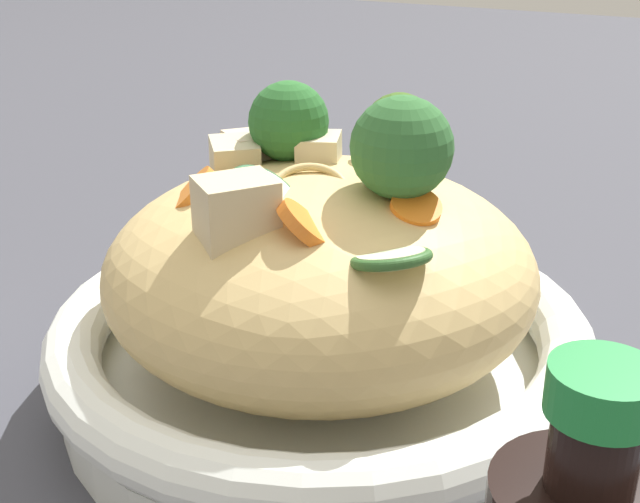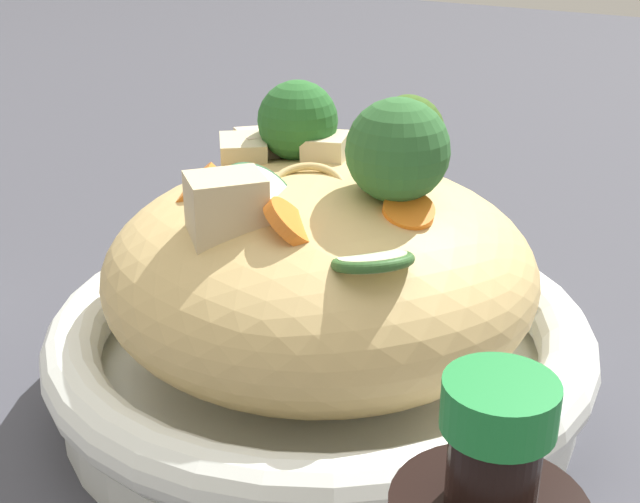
% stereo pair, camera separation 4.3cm
% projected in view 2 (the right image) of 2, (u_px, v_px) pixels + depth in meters
% --- Properties ---
extents(ground_plane, '(3.00, 3.00, 0.00)m').
position_uv_depth(ground_plane, '(320.00, 391.00, 0.47)').
color(ground_plane, '#3D3D46').
extents(serving_bowl, '(0.29, 0.29, 0.05)m').
position_uv_depth(serving_bowl, '(320.00, 349.00, 0.46)').
color(serving_bowl, white).
rests_on(serving_bowl, ground_plane).
extents(noodle_heap, '(0.22, 0.22, 0.11)m').
position_uv_depth(noodle_heap, '(320.00, 269.00, 0.44)').
color(noodle_heap, tan).
rests_on(noodle_heap, serving_bowl).
extents(broccoli_florets, '(0.14, 0.11, 0.06)m').
position_uv_depth(broccoli_florets, '(368.00, 137.00, 0.42)').
color(broccoli_florets, '#91B874').
rests_on(broccoli_florets, serving_bowl).
extents(carrot_coins, '(0.15, 0.08, 0.03)m').
position_uv_depth(carrot_coins, '(289.00, 207.00, 0.39)').
color(carrot_coins, orange).
rests_on(carrot_coins, serving_bowl).
extents(zucchini_slices, '(0.16, 0.16, 0.04)m').
position_uv_depth(zucchini_slices, '(302.00, 190.00, 0.43)').
color(zucchini_slices, beige).
rests_on(zucchini_slices, serving_bowl).
extents(chicken_chunks, '(0.08, 0.13, 0.03)m').
position_uv_depth(chicken_chunks, '(255.00, 175.00, 0.43)').
color(chicken_chunks, beige).
rests_on(chicken_chunks, serving_bowl).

